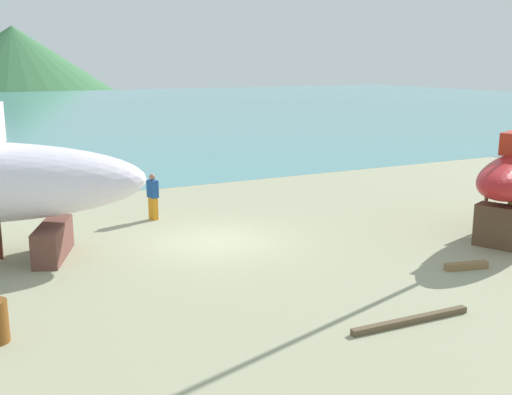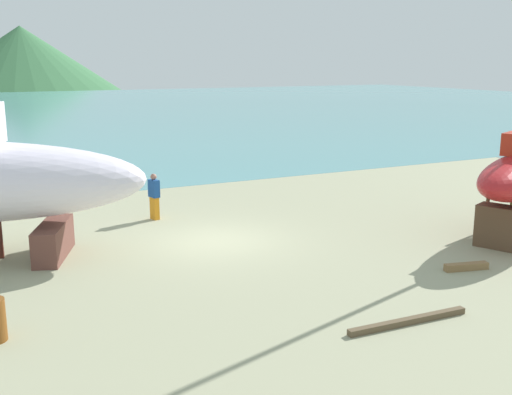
% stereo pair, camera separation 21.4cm
% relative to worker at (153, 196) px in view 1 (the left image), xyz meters
% --- Properties ---
extents(ground_plane, '(42.93, 42.93, 0.00)m').
position_rel_worker_xyz_m(ground_plane, '(0.90, -5.24, -0.86)').
color(ground_plane, '#9B9C7B').
extents(sea_water, '(171.72, 94.43, 0.01)m').
position_rel_worker_xyz_m(sea_water, '(0.90, 52.32, -0.86)').
color(sea_water, teal).
rests_on(sea_water, ground).
extents(headland_hill, '(86.86, 86.86, 28.91)m').
position_rel_worker_xyz_m(headland_hill, '(12.21, 154.76, -0.86)').
color(headland_hill, '#3A6E42').
rests_on(headland_hill, ground).
extents(worker, '(0.34, 0.48, 1.66)m').
position_rel_worker_xyz_m(worker, '(0.00, 0.00, 0.00)').
color(worker, orange).
rests_on(worker, ground).
extents(timber_long_aft, '(1.27, 0.51, 0.20)m').
position_rel_worker_xyz_m(timber_long_aft, '(5.93, -9.09, -0.76)').
color(timber_long_aft, olive).
rests_on(timber_long_aft, ground).
extents(timber_plank_far, '(0.94, 1.58, 0.14)m').
position_rel_worker_xyz_m(timber_plank_far, '(17.46, -0.18, -0.79)').
color(timber_plank_far, brown).
rests_on(timber_plank_far, ground).
extents(timber_long_fore, '(3.03, 0.27, 0.14)m').
position_rel_worker_xyz_m(timber_long_fore, '(2.19, -11.17, -0.79)').
color(timber_long_fore, brown).
rests_on(timber_long_fore, ground).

